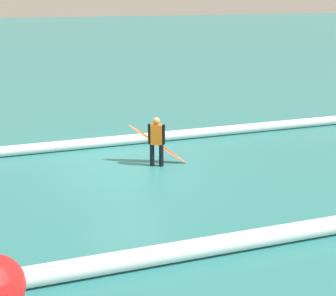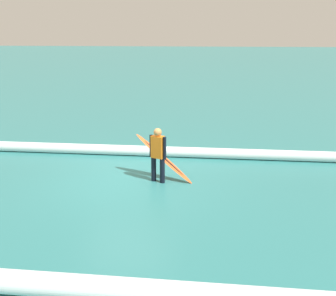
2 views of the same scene
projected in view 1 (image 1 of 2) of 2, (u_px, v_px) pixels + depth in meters
ground_plane at (127, 169)px, 13.84m from camera, size 183.63×183.63×0.00m
surfer at (157, 139)px, 13.79m from camera, size 0.48×0.32×1.53m
surfboard at (158, 144)px, 14.16m from camera, size 1.75×0.92×1.22m
wave_crest_foreground at (167, 136)px, 16.40m from camera, size 21.10×0.59×0.34m
wave_crest_midground at (172, 253)px, 9.00m from camera, size 24.95×0.78×0.39m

